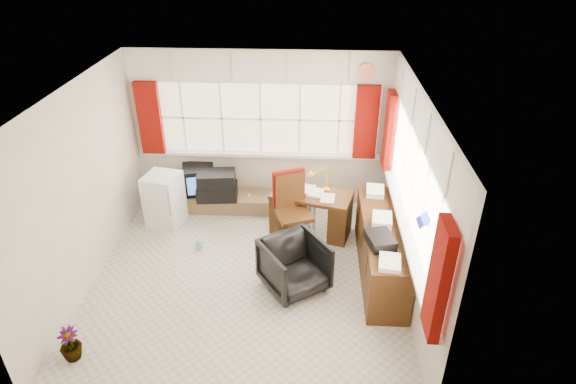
# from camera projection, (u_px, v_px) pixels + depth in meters

# --- Properties ---
(ground) EXTENTS (4.00, 4.00, 0.00)m
(ground) POSITION_uv_depth(u_px,v_px,m) (248.00, 277.00, 6.36)
(ground) COLOR beige
(ground) RESTS_ON ground
(room_walls) EXTENTS (4.00, 4.00, 4.00)m
(room_walls) POSITION_uv_depth(u_px,v_px,m) (243.00, 177.00, 5.62)
(room_walls) COLOR beige
(room_walls) RESTS_ON ground
(window_back) EXTENTS (3.70, 0.12, 3.60)m
(window_back) POSITION_uv_depth(u_px,v_px,m) (261.00, 150.00, 7.58)
(window_back) COLOR #FFEAC9
(window_back) RESTS_ON room_walls
(window_right) EXTENTS (0.12, 3.70, 3.60)m
(window_right) POSITION_uv_depth(u_px,v_px,m) (405.00, 221.00, 5.80)
(window_right) COLOR #FFEAC9
(window_right) RESTS_ON room_walls
(curtains) EXTENTS (3.83, 3.83, 1.15)m
(curtains) POSITION_uv_depth(u_px,v_px,m) (322.00, 149.00, 6.40)
(curtains) COLOR maroon
(curtains) RESTS_ON room_walls
(overhead_cabinets) EXTENTS (3.98, 3.98, 0.48)m
(overhead_cabinets) POSITION_uv_depth(u_px,v_px,m) (328.00, 90.00, 6.05)
(overhead_cabinets) COLOR silver
(overhead_cabinets) RESTS_ON room_walls
(desk) EXTENTS (1.26, 0.85, 0.70)m
(desk) POSITION_uv_depth(u_px,v_px,m) (311.00, 210.00, 7.10)
(desk) COLOR #472410
(desk) RESTS_ON ground
(desk_lamp) EXTENTS (0.16, 0.14, 0.39)m
(desk_lamp) POSITION_uv_depth(u_px,v_px,m) (327.00, 173.00, 6.91)
(desk_lamp) COLOR #EEAE0A
(desk_lamp) RESTS_ON desk
(task_chair) EXTENTS (0.61, 0.63, 1.13)m
(task_chair) POSITION_uv_depth(u_px,v_px,m) (291.00, 207.00, 6.74)
(task_chair) COLOR black
(task_chair) RESTS_ON ground
(office_chair) EXTENTS (1.01, 1.02, 0.68)m
(office_chair) POSITION_uv_depth(u_px,v_px,m) (294.00, 266.00, 6.03)
(office_chair) COLOR black
(office_chair) RESTS_ON ground
(radiator) EXTENTS (0.43, 0.22, 0.62)m
(radiator) POSITION_uv_depth(u_px,v_px,m) (302.00, 220.00, 7.10)
(radiator) COLOR white
(radiator) RESTS_ON ground
(credenza) EXTENTS (0.50, 2.00, 0.85)m
(credenza) POSITION_uv_depth(u_px,v_px,m) (381.00, 248.00, 6.26)
(credenza) COLOR #472410
(credenza) RESTS_ON ground
(file_tray) EXTENTS (0.37, 0.43, 0.12)m
(file_tray) POSITION_uv_depth(u_px,v_px,m) (380.00, 240.00, 5.69)
(file_tray) COLOR black
(file_tray) RESTS_ON credenza
(tv_bench) EXTENTS (1.40, 0.50, 0.25)m
(tv_bench) POSITION_uv_depth(u_px,v_px,m) (228.00, 201.00, 7.82)
(tv_bench) COLOR olive
(tv_bench) RESTS_ON ground
(crt_tv) EXTENTS (0.57, 0.55, 0.44)m
(crt_tv) POSITION_uv_depth(u_px,v_px,m) (199.00, 179.00, 7.74)
(crt_tv) COLOR black
(crt_tv) RESTS_ON tv_bench
(hifi_stack) EXTENTS (0.66, 0.46, 0.45)m
(hifi_stack) POSITION_uv_depth(u_px,v_px,m) (217.00, 186.00, 7.55)
(hifi_stack) COLOR black
(hifi_stack) RESTS_ON tv_bench
(mini_fridge) EXTENTS (0.58, 0.58, 0.83)m
(mini_fridge) POSITION_uv_depth(u_px,v_px,m) (164.00, 200.00, 7.29)
(mini_fridge) COLOR white
(mini_fridge) RESTS_ON ground
(spray_bottle_a) EXTENTS (0.12, 0.12, 0.30)m
(spray_bottle_a) POSITION_uv_depth(u_px,v_px,m) (249.00, 202.00, 7.73)
(spray_bottle_a) COLOR white
(spray_bottle_a) RESTS_ON ground
(spray_bottle_b) EXTENTS (0.10, 0.10, 0.20)m
(spray_bottle_b) POSITION_uv_depth(u_px,v_px,m) (199.00, 243.00, 6.86)
(spray_bottle_b) COLOR #8CD1C5
(spray_bottle_b) RESTS_ON ground
(flower_vase) EXTENTS (0.24, 0.24, 0.40)m
(flower_vase) POSITION_uv_depth(u_px,v_px,m) (70.00, 344.00, 5.10)
(flower_vase) COLOR black
(flower_vase) RESTS_ON ground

